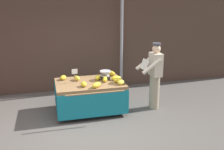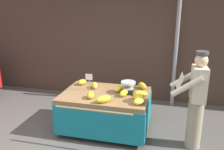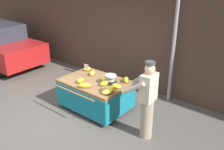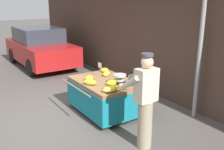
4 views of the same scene
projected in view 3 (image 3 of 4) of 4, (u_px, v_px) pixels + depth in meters
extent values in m
plane|color=#514C47|center=(60.00, 119.00, 5.82)|extent=(60.00, 60.00, 0.00)
cube|color=#473328|center=(130.00, 19.00, 7.06)|extent=(16.00, 0.24, 4.01)
cylinder|color=gray|center=(174.00, 43.00, 6.07)|extent=(0.09, 0.09, 3.27)
cube|color=olive|center=(95.00, 82.00, 6.04)|extent=(1.65, 1.15, 0.08)
cylinder|color=black|center=(75.00, 88.00, 6.63)|extent=(0.05, 0.69, 0.69)
cylinder|color=#B7B7BC|center=(75.00, 88.00, 6.65)|extent=(0.01, 0.12, 0.12)
cylinder|color=black|center=(118.00, 105.00, 5.76)|extent=(0.05, 0.69, 0.69)
cylinder|color=#B7B7BC|center=(119.00, 106.00, 5.75)|extent=(0.01, 0.12, 0.12)
cylinder|color=#4C4742|center=(108.00, 89.00, 6.55)|extent=(0.05, 0.05, 0.70)
cube|color=#147284|center=(79.00, 103.00, 5.76)|extent=(1.65, 0.02, 0.60)
cube|color=#147284|center=(110.00, 87.00, 6.59)|extent=(1.65, 0.02, 0.60)
cube|color=#147284|center=(73.00, 85.00, 6.65)|extent=(0.02, 1.15, 0.60)
cube|color=#147284|center=(121.00, 104.00, 5.70)|extent=(0.02, 1.15, 0.60)
cylinder|color=olive|center=(72.00, 92.00, 5.49)|extent=(1.32, 0.04, 0.04)
cube|color=black|center=(111.00, 82.00, 5.84)|extent=(0.20, 0.20, 0.09)
cylinder|color=#B7B7BC|center=(111.00, 78.00, 5.80)|extent=(0.02, 0.02, 0.11)
cylinder|color=#B7B7BC|center=(111.00, 76.00, 5.77)|extent=(0.28, 0.28, 0.04)
cylinder|color=#B7B7BC|center=(111.00, 80.00, 5.81)|extent=(0.21, 0.21, 0.03)
cylinder|color=#997A51|center=(87.00, 72.00, 6.23)|extent=(0.01, 0.01, 0.22)
cube|color=white|center=(86.00, 66.00, 6.16)|extent=(0.14, 0.01, 0.12)
ellipsoid|color=yellow|center=(92.00, 73.00, 6.32)|extent=(0.20, 0.26, 0.12)
ellipsoid|color=yellow|center=(106.00, 79.00, 5.96)|extent=(0.22, 0.26, 0.12)
ellipsoid|color=gold|center=(126.00, 80.00, 5.92)|extent=(0.24, 0.28, 0.13)
ellipsoid|color=yellow|center=(117.00, 86.00, 5.61)|extent=(0.25, 0.15, 0.11)
ellipsoid|color=gold|center=(104.00, 83.00, 5.74)|extent=(0.18, 0.26, 0.12)
ellipsoid|color=gold|center=(87.00, 69.00, 6.61)|extent=(0.23, 0.25, 0.12)
ellipsoid|color=gold|center=(110.00, 89.00, 5.46)|extent=(0.29, 0.30, 0.12)
ellipsoid|color=gold|center=(80.00, 80.00, 5.89)|extent=(0.15, 0.22, 0.12)
ellipsoid|color=gold|center=(85.00, 85.00, 5.63)|extent=(0.30, 0.29, 0.13)
ellipsoid|color=yellow|center=(107.00, 92.00, 5.34)|extent=(0.25, 0.28, 0.11)
cylinder|color=gray|center=(147.00, 119.00, 5.06)|extent=(0.26, 0.26, 0.88)
cube|color=beige|center=(149.00, 88.00, 4.77)|extent=(0.24, 0.39, 0.58)
sphere|color=#DBB28E|center=(150.00, 69.00, 4.61)|extent=(0.21, 0.21, 0.21)
cylinder|color=#3F3F47|center=(150.00, 63.00, 4.57)|extent=(0.20, 0.20, 0.05)
cylinder|color=beige|center=(134.00, 88.00, 4.73)|extent=(0.48, 0.11, 0.37)
cylinder|color=beige|center=(145.00, 81.00, 5.04)|extent=(0.48, 0.11, 0.37)
cube|color=silver|center=(136.00, 83.00, 4.93)|extent=(0.11, 0.34, 0.25)
cylinder|color=black|center=(37.00, 57.00, 9.20)|extent=(0.60, 0.19, 0.60)
cylinder|color=black|center=(3.00, 46.00, 10.57)|extent=(0.60, 0.19, 0.60)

